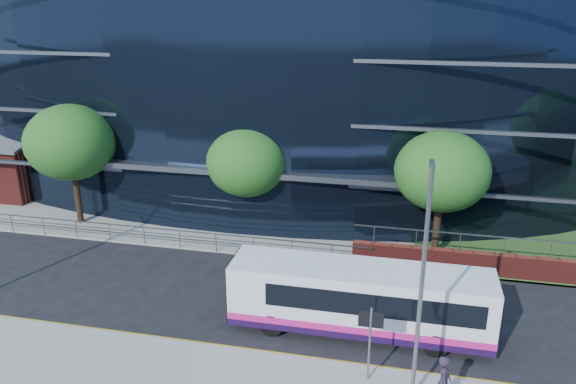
% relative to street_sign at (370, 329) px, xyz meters
% --- Properties ---
extents(ground, '(200.00, 200.00, 0.00)m').
position_rel_street_sign_xyz_m(ground, '(-4.50, 1.59, -2.15)').
color(ground, black).
rests_on(ground, ground).
extents(kerb, '(80.00, 0.25, 0.16)m').
position_rel_street_sign_xyz_m(kerb, '(-4.50, 0.59, -2.07)').
color(kerb, gray).
rests_on(kerb, ground).
extents(yellow_line_outer, '(80.00, 0.08, 0.01)m').
position_rel_street_sign_xyz_m(yellow_line_outer, '(-4.50, 0.79, -2.14)').
color(yellow_line_outer, gold).
rests_on(yellow_line_outer, ground).
extents(yellow_line_inner, '(80.00, 0.08, 0.01)m').
position_rel_street_sign_xyz_m(yellow_line_inner, '(-4.50, 0.94, -2.14)').
color(yellow_line_inner, gold).
rests_on(yellow_line_inner, ground).
extents(far_forecourt, '(50.00, 8.00, 0.10)m').
position_rel_street_sign_xyz_m(far_forecourt, '(-10.50, 12.59, -2.10)').
color(far_forecourt, gray).
rests_on(far_forecourt, ground).
extents(glass_office, '(44.00, 23.10, 16.00)m').
position_rel_street_sign_xyz_m(glass_office, '(-8.50, 22.44, 5.85)').
color(glass_office, black).
rests_on(glass_office, ground).
extents(guard_railings, '(24.00, 0.05, 1.10)m').
position_rel_street_sign_xyz_m(guard_railings, '(-12.50, 8.59, -1.33)').
color(guard_railings, slate).
rests_on(guard_railings, ground).
extents(street_sign, '(0.85, 0.09, 2.80)m').
position_rel_street_sign_xyz_m(street_sign, '(0.00, 0.00, 0.00)').
color(street_sign, slate).
rests_on(street_sign, pavement_near).
extents(tree_far_a, '(4.95, 4.95, 6.98)m').
position_rel_street_sign_xyz_m(tree_far_a, '(-17.50, 10.59, 2.71)').
color(tree_far_a, black).
rests_on(tree_far_a, ground).
extents(tree_far_b, '(4.29, 4.29, 6.05)m').
position_rel_street_sign_xyz_m(tree_far_b, '(-7.50, 11.09, 2.06)').
color(tree_far_b, black).
rests_on(tree_far_b, ground).
extents(tree_far_c, '(4.62, 4.62, 6.51)m').
position_rel_street_sign_xyz_m(tree_far_c, '(2.50, 10.59, 2.39)').
color(tree_far_c, black).
rests_on(tree_far_c, ground).
extents(streetlight_east, '(0.15, 0.77, 8.00)m').
position_rel_street_sign_xyz_m(streetlight_east, '(1.50, -0.59, 2.29)').
color(streetlight_east, slate).
rests_on(streetlight_east, pavement_near).
extents(city_bus, '(10.21, 2.35, 2.75)m').
position_rel_street_sign_xyz_m(city_bus, '(-0.54, 3.05, -0.69)').
color(city_bus, silver).
rests_on(city_bus, ground).
extents(pedestrian, '(0.47, 0.70, 1.88)m').
position_rel_street_sign_xyz_m(pedestrian, '(2.42, -0.90, -1.06)').
color(pedestrian, '#291F2E').
rests_on(pedestrian, pavement_near).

